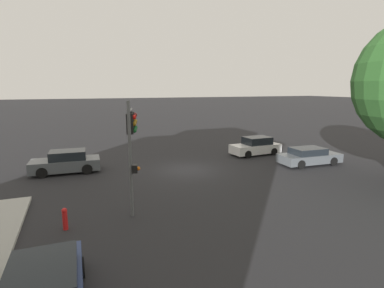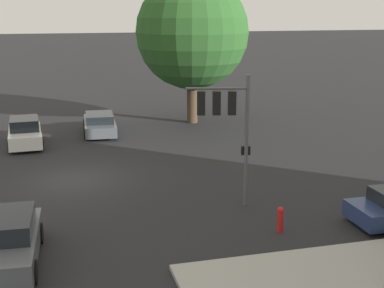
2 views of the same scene
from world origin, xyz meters
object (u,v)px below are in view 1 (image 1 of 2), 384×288
traffic_signal (131,133)px  crossing_car_0 (66,162)px  crossing_car_1 (309,156)px  crossing_car_2 (256,146)px  fire_hydrant (65,218)px

traffic_signal → crossing_car_0: size_ratio=1.15×
crossing_car_0 → crossing_car_1: crossing_car_0 is taller
crossing_car_1 → traffic_signal: bearing=-162.6°
crossing_car_1 → crossing_car_2: crossing_car_2 is taller
traffic_signal → crossing_car_2: bearing=46.7°
crossing_car_2 → crossing_car_0: bearing=-2.6°
crossing_car_0 → crossing_car_1: (-16.85, 4.34, -0.10)m
crossing_car_1 → crossing_car_2: (1.80, -4.35, 0.09)m
crossing_car_1 → fire_hydrant: crossing_car_1 is taller
crossing_car_0 → crossing_car_2: (-15.05, -0.01, -0.00)m
traffic_signal → fire_hydrant: (3.00, 1.07, -3.17)m
traffic_signal → crossing_car_0: (3.07, -7.90, -2.95)m
traffic_signal → fire_hydrant: traffic_signal is taller
crossing_car_2 → crossing_car_1: bearing=109.8°
fire_hydrant → crossing_car_2: bearing=-149.1°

